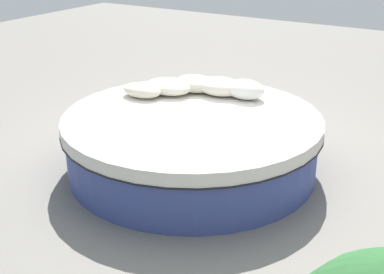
# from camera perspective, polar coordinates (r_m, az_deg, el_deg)

# --- Properties ---
(ground_plane) EXTENTS (16.00, 16.00, 0.00)m
(ground_plane) POSITION_cam_1_polar(r_m,az_deg,el_deg) (5.05, 0.00, -3.51)
(ground_plane) COLOR gray
(round_bed) EXTENTS (2.45, 2.45, 0.56)m
(round_bed) POSITION_cam_1_polar(r_m,az_deg,el_deg) (4.93, 0.00, -0.52)
(round_bed) COLOR #38478C
(round_bed) RESTS_ON ground_plane
(throw_pillow_0) EXTENTS (0.42, 0.31, 0.20)m
(throw_pillow_0) POSITION_cam_1_polar(r_m,az_deg,el_deg) (5.28, 5.90, 5.27)
(throw_pillow_0) COLOR white
(throw_pillow_0) RESTS_ON round_bed
(throw_pillow_1) EXTENTS (0.50, 0.37, 0.18)m
(throw_pillow_1) POSITION_cam_1_polar(r_m,az_deg,el_deg) (5.39, 3.07, 5.63)
(throw_pillow_1) COLOR silver
(throw_pillow_1) RESTS_ON round_bed
(throw_pillow_2) EXTENTS (0.47, 0.37, 0.17)m
(throw_pillow_2) POSITION_cam_1_polar(r_m,az_deg,el_deg) (5.49, 0.30, 5.94)
(throw_pillow_2) COLOR beige
(throw_pillow_2) RESTS_ON round_bed
(throw_pillow_3) EXTENTS (0.51, 0.39, 0.16)m
(throw_pillow_3) POSITION_cam_1_polar(r_m,az_deg,el_deg) (5.42, -2.60, 5.62)
(throw_pillow_3) COLOR silver
(throw_pillow_3) RESTS_ON round_bed
(throw_pillow_4) EXTENTS (0.43, 0.28, 0.14)m
(throw_pillow_4) POSITION_cam_1_polar(r_m,az_deg,el_deg) (5.34, -5.55, 5.17)
(throw_pillow_4) COLOR beige
(throw_pillow_4) RESTS_ON round_bed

